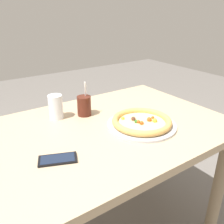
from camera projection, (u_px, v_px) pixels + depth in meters
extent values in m
cube|color=tan|center=(110.00, 128.00, 1.24)|extent=(1.20, 0.87, 0.04)
cylinder|color=#89765B|center=(219.00, 185.00, 1.39)|extent=(0.07, 0.07, 0.71)
cylinder|color=#89765B|center=(2.00, 186.00, 1.39)|extent=(0.07, 0.07, 0.71)
cylinder|color=#89765B|center=(139.00, 136.00, 1.93)|extent=(0.07, 0.07, 0.71)
cylinder|color=#B7B7BC|center=(142.00, 125.00, 1.22)|extent=(0.35, 0.35, 0.01)
cylinder|color=#EFD68C|center=(142.00, 123.00, 1.22)|extent=(0.24, 0.24, 0.01)
torus|color=tan|center=(142.00, 121.00, 1.21)|extent=(0.30, 0.30, 0.03)
sphere|color=gold|center=(155.00, 121.00, 1.21)|extent=(0.02, 0.02, 0.02)
sphere|color=#BF4C19|center=(153.00, 118.00, 1.25)|extent=(0.02, 0.02, 0.02)
sphere|color=gold|center=(123.00, 118.00, 1.24)|extent=(0.02, 0.02, 0.02)
sphere|color=#BF4C19|center=(142.00, 123.00, 1.19)|extent=(0.02, 0.02, 0.02)
sphere|color=#BF4C19|center=(149.00, 119.00, 1.22)|extent=(0.02, 0.02, 0.02)
sphere|color=brown|center=(133.00, 119.00, 1.23)|extent=(0.02, 0.02, 0.02)
sphere|color=#2D6623|center=(136.00, 122.00, 1.21)|extent=(0.02, 0.02, 0.02)
sphere|color=#BF4C19|center=(138.00, 122.00, 1.20)|extent=(0.02, 0.02, 0.02)
cylinder|color=#4C1E14|center=(84.00, 106.00, 1.33)|extent=(0.08, 0.08, 0.11)
cylinder|color=white|center=(85.00, 90.00, 1.30)|extent=(0.02, 0.03, 0.10)
cylinder|color=silver|center=(56.00, 107.00, 1.28)|extent=(0.08, 0.08, 0.13)
cube|color=white|center=(52.00, 100.00, 1.27)|extent=(0.03, 0.03, 0.02)
cube|color=white|center=(57.00, 100.00, 1.26)|extent=(0.03, 0.03, 0.03)
cube|color=black|center=(58.00, 159.00, 0.95)|extent=(0.17, 0.13, 0.01)
cube|color=#192338|center=(58.00, 158.00, 0.94)|extent=(0.15, 0.11, 0.00)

